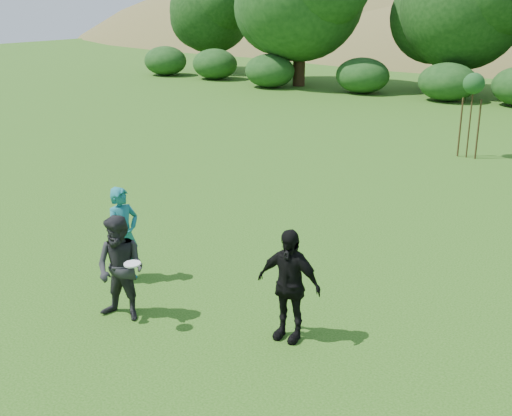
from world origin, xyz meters
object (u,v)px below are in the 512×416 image
at_px(player_grey, 121,269).
at_px(sapling, 474,86).
at_px(player_teal, 123,234).
at_px(player_black, 289,285).

xyz_separation_m(player_grey, sapling, (1.42, 14.78, 1.51)).
height_order(player_grey, sapling, sapling).
xyz_separation_m(player_teal, sapling, (2.52, 13.62, 1.49)).
height_order(player_grey, player_black, player_black).
relative_size(player_grey, sapling, 0.64).
bearing_deg(player_grey, player_black, 8.60).
height_order(player_teal, player_black, same).
relative_size(player_black, sapling, 0.65).
bearing_deg(player_teal, sapling, -2.07).
xyz_separation_m(player_teal, player_grey, (1.10, -1.16, -0.02)).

